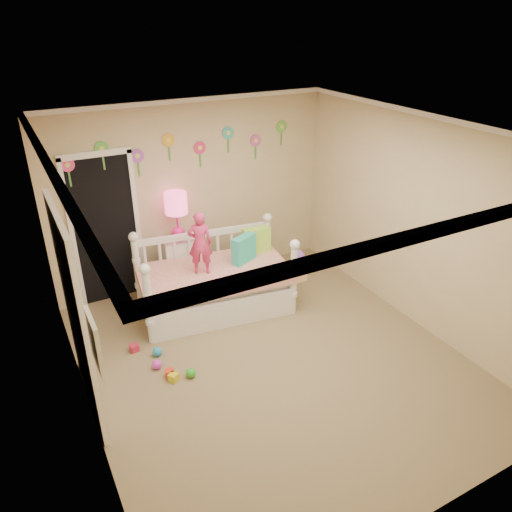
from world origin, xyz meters
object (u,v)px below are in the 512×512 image
child (200,243)px  table_lamp (176,209)px  daybed (214,273)px  nightstand (181,264)px

child → table_lamp: (-0.03, 0.73, 0.21)m
table_lamp → child: bearing=-87.6°
daybed → table_lamp: table_lamp is taller
nightstand → table_lamp: bearing=107.9°
daybed → nightstand: 0.76m
daybed → child: (-0.17, -0.01, 0.48)m
nightstand → daybed: bearing=-70.2°
daybed → child: size_ratio=2.36×
daybed → nightstand: size_ratio=2.55×
nightstand → child: bearing=-83.7°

